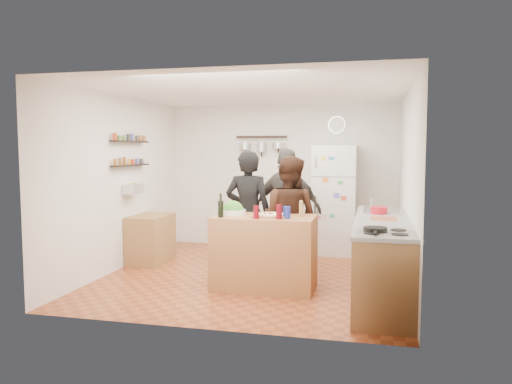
% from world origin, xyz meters
% --- Properties ---
extents(room_shell, '(4.20, 4.20, 4.20)m').
position_xyz_m(room_shell, '(0.00, 0.39, 1.25)').
color(room_shell, brown).
rests_on(room_shell, ground).
extents(prep_island, '(1.25, 0.72, 0.91)m').
position_xyz_m(prep_island, '(0.26, -0.56, 0.46)').
color(prep_island, '#A1603B').
rests_on(prep_island, floor).
extents(pizza_board, '(0.42, 0.34, 0.02)m').
position_xyz_m(pizza_board, '(0.34, -0.58, 0.92)').
color(pizza_board, brown).
rests_on(pizza_board, prep_island).
extents(pizza, '(0.34, 0.34, 0.02)m').
position_xyz_m(pizza, '(0.34, -0.58, 0.94)').
color(pizza, beige).
rests_on(pizza, pizza_board).
extents(salad_bowl, '(0.32, 0.32, 0.06)m').
position_xyz_m(salad_bowl, '(-0.16, -0.51, 0.94)').
color(salad_bowl, silver).
rests_on(salad_bowl, prep_island).
extents(wine_bottle, '(0.07, 0.07, 0.20)m').
position_xyz_m(wine_bottle, '(-0.24, -0.78, 1.01)').
color(wine_bottle, black).
rests_on(wine_bottle, prep_island).
extents(wine_glass_near, '(0.07, 0.07, 0.16)m').
position_xyz_m(wine_glass_near, '(0.21, -0.80, 0.99)').
color(wine_glass_near, '#580710').
rests_on(wine_glass_near, prep_island).
extents(wine_glass_far, '(0.07, 0.07, 0.18)m').
position_xyz_m(wine_glass_far, '(0.48, -0.76, 1.00)').
color(wine_glass_far, '#51060F').
rests_on(wine_glass_far, prep_island).
extents(pepper_mill, '(0.05, 0.05, 0.16)m').
position_xyz_m(pepper_mill, '(0.71, -0.51, 0.99)').
color(pepper_mill, '#A38444').
rests_on(pepper_mill, prep_island).
extents(salt_canister, '(0.09, 0.09, 0.14)m').
position_xyz_m(salt_canister, '(0.56, -0.68, 0.98)').
color(salt_canister, navy).
rests_on(salt_canister, prep_island).
extents(person_left, '(0.64, 0.43, 1.73)m').
position_xyz_m(person_left, '(-0.08, -0.03, 0.86)').
color(person_left, black).
rests_on(person_left, floor).
extents(person_center, '(0.93, 0.80, 1.65)m').
position_xyz_m(person_center, '(0.48, -0.03, 0.82)').
color(person_center, black).
rests_on(person_center, floor).
extents(person_back, '(1.10, 0.64, 1.75)m').
position_xyz_m(person_back, '(0.37, 0.49, 0.88)').
color(person_back, '#33312D').
rests_on(person_back, floor).
extents(counter_run, '(0.63, 2.63, 0.90)m').
position_xyz_m(counter_run, '(1.70, -0.55, 0.45)').
color(counter_run, '#9E7042').
rests_on(counter_run, floor).
extents(stove_top, '(0.60, 0.62, 0.02)m').
position_xyz_m(stove_top, '(1.70, -1.50, 0.91)').
color(stove_top, white).
rests_on(stove_top, counter_run).
extents(skillet, '(0.23, 0.23, 0.05)m').
position_xyz_m(skillet, '(1.60, -1.50, 0.94)').
color(skillet, black).
rests_on(skillet, stove_top).
extents(sink, '(0.50, 0.80, 0.03)m').
position_xyz_m(sink, '(1.70, 0.30, 0.92)').
color(sink, silver).
rests_on(sink, counter_run).
extents(cutting_board, '(0.30, 0.40, 0.02)m').
position_xyz_m(cutting_board, '(1.70, -0.52, 0.91)').
color(cutting_board, '#995937').
rests_on(cutting_board, counter_run).
extents(red_bowl, '(0.21, 0.21, 0.09)m').
position_xyz_m(red_bowl, '(1.65, -0.07, 0.96)').
color(red_bowl, red).
rests_on(red_bowl, counter_run).
extents(fridge, '(0.70, 0.68, 1.80)m').
position_xyz_m(fridge, '(0.95, 1.75, 0.90)').
color(fridge, white).
rests_on(fridge, floor).
extents(wall_clock, '(0.30, 0.03, 0.30)m').
position_xyz_m(wall_clock, '(0.95, 2.08, 2.15)').
color(wall_clock, silver).
rests_on(wall_clock, back_wall).
extents(spice_shelf_lower, '(0.12, 1.00, 0.02)m').
position_xyz_m(spice_shelf_lower, '(-1.93, 0.20, 1.50)').
color(spice_shelf_lower, black).
rests_on(spice_shelf_lower, left_wall).
extents(spice_shelf_upper, '(0.12, 1.00, 0.02)m').
position_xyz_m(spice_shelf_upper, '(-1.93, 0.20, 1.85)').
color(spice_shelf_upper, black).
rests_on(spice_shelf_upper, left_wall).
extents(produce_basket, '(0.18, 0.35, 0.14)m').
position_xyz_m(produce_basket, '(-1.90, 0.20, 1.15)').
color(produce_basket, silver).
rests_on(produce_basket, left_wall).
extents(side_table, '(0.50, 0.80, 0.73)m').
position_xyz_m(side_table, '(-1.74, 0.43, 0.36)').
color(side_table, olive).
rests_on(side_table, floor).
extents(pot_rack, '(0.90, 0.04, 0.04)m').
position_xyz_m(pot_rack, '(-0.35, 2.00, 1.95)').
color(pot_rack, black).
rests_on(pot_rack, back_wall).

